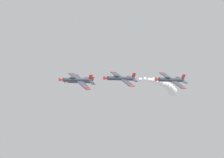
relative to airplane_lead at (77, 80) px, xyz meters
name	(u,v)px	position (x,y,z in m)	size (l,w,h in m)	color
airplane_lead	(77,80)	(0.00, 0.00, 0.00)	(8.65, 10.35, 4.72)	#333842
airplane_left_inner	(121,78)	(-9.78, -7.98, 0.31)	(8.75, 10.35, 4.52)	#333842
smoke_trail_left_inner	(168,87)	(-4.33, -31.58, -1.93)	(10.43, 23.86, 5.64)	white
airplane_right_inner	(80,81)	(10.30, -7.34, -0.08)	(8.31, 10.35, 5.34)	#333842
airplane_left_outer	(171,80)	(-19.42, -17.50, -0.13)	(8.59, 10.35, 4.85)	#333842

